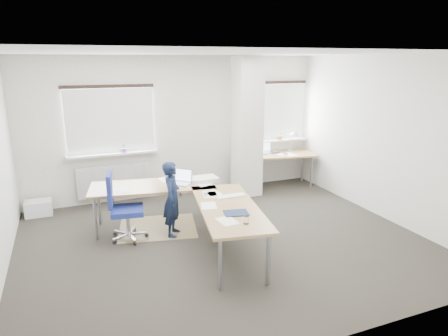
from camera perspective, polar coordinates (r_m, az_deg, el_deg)
name	(u,v)px	position (r m, az deg, el deg)	size (l,w,h in m)	color
ground	(223,241)	(6.27, -0.09, -10.42)	(6.00, 6.00, 0.00)	#292521
room_shell	(223,124)	(6.21, -0.10, 6.29)	(6.04, 5.04, 2.82)	#BCB8AC
floor_mat	(158,227)	(6.83, -9.43, -8.37)	(1.25, 1.06, 0.01)	olive
white_crate	(39,208)	(7.94, -24.97, -5.19)	(0.45, 0.32, 0.27)	white
desk_main	(190,197)	(6.12, -4.83, -4.11)	(2.40, 2.98, 0.96)	#8B5F3C
desk_side	(282,155)	(8.83, 8.28, 1.79)	(1.50, 0.93, 1.22)	#8B5F3C
task_chair	(125,221)	(6.39, -13.91, -7.39)	(0.60, 0.59, 1.08)	navy
person	(172,199)	(6.32, -7.38, -4.41)	(0.44, 0.29, 1.20)	black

